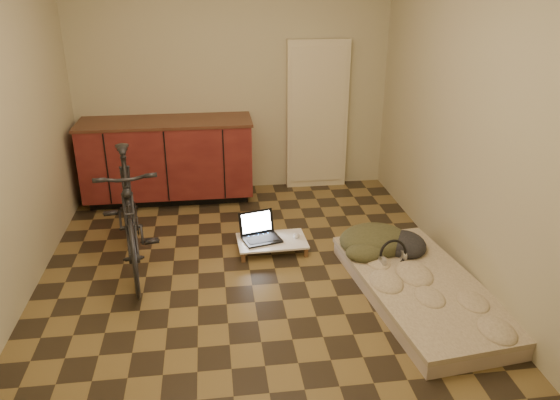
{
  "coord_description": "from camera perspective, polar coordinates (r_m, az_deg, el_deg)",
  "views": [
    {
      "loc": [
        -0.28,
        -4.1,
        2.37
      ],
      "look_at": [
        0.29,
        0.21,
        0.55
      ],
      "focal_mm": 35.0,
      "sensor_mm": 36.0,
      "label": 1
    }
  ],
  "objects": [
    {
      "name": "room_shell",
      "position": [
        4.24,
        -3.56,
        8.07
      ],
      "size": [
        3.5,
        4.0,
        2.6
      ],
      "color": "brown",
      "rests_on": "ground"
    },
    {
      "name": "cabinets",
      "position": [
        6.12,
        -11.61,
        4.13
      ],
      "size": [
        1.84,
        0.62,
        0.91
      ],
      "color": "black",
      "rests_on": "ground"
    },
    {
      "name": "appliance_panel",
      "position": [
        6.34,
        3.9,
        8.8
      ],
      "size": [
        0.7,
        0.1,
        1.7
      ],
      "primitive_type": "cube",
      "color": "beige",
      "rests_on": "ground"
    },
    {
      "name": "bicycle",
      "position": [
        4.75,
        -15.54,
        -0.61
      ],
      "size": [
        0.77,
        1.77,
        1.11
      ],
      "primitive_type": "imported",
      "rotation": [
        0.0,
        0.0,
        0.16
      ],
      "color": "black",
      "rests_on": "ground"
    },
    {
      "name": "futon",
      "position": [
        4.46,
        14.54,
        -9.01
      ],
      "size": [
        1.05,
        1.85,
        0.15
      ],
      "rotation": [
        0.0,
        0.0,
        0.12
      ],
      "color": "#C5B29E",
      "rests_on": "ground"
    },
    {
      "name": "clothing_pile",
      "position": [
        4.81,
        10.71,
        -3.45
      ],
      "size": [
        0.71,
        0.61,
        0.26
      ],
      "primitive_type": null,
      "rotation": [
        0.0,
        0.0,
        0.12
      ],
      "color": "#3B3C23",
      "rests_on": "futon"
    },
    {
      "name": "headphones",
      "position": [
        4.59,
        11.74,
        -5.41
      ],
      "size": [
        0.3,
        0.28,
        0.18
      ],
      "primitive_type": null,
      "rotation": [
        0.0,
        0.0,
        0.16
      ],
      "color": "black",
      "rests_on": "futon"
    },
    {
      "name": "lap_desk",
      "position": [
        5.01,
        -0.85,
        -4.33
      ],
      "size": [
        0.64,
        0.43,
        0.1
      ],
      "rotation": [
        0.0,
        0.0,
        0.04
      ],
      "color": "brown",
      "rests_on": "ground"
    },
    {
      "name": "laptop",
      "position": [
        5.02,
        -2.12,
        -3.48
      ],
      "size": [
        0.4,
        0.37,
        0.23
      ],
      "rotation": [
        0.0,
        0.0,
        0.26
      ],
      "color": "black",
      "rests_on": "lap_desk"
    },
    {
      "name": "mouse",
      "position": [
        5.05,
        1.72,
        -3.74
      ],
      "size": [
        0.09,
        0.11,
        0.03
      ],
      "primitive_type": "ellipsoid",
      "rotation": [
        0.0,
        0.0,
        -0.39
      ],
      "color": "silver",
      "rests_on": "lap_desk"
    }
  ]
}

